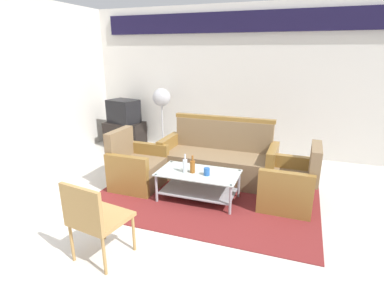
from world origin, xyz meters
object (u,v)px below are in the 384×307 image
object	(u,v)px
coffee_table	(198,182)
television	(124,111)
bottle_brown	(192,166)
cup	(207,172)
armchair_left	(137,168)
tv_stand	(125,134)
couch	(218,160)
pedestal_fan	(162,101)
armchair_right	(290,185)
bottle_clear	(185,165)
wicker_chair	(94,216)

from	to	relation	value
coffee_table	television	size ratio (longest dim) A/B	1.59
bottle_brown	cup	distance (m)	0.21
armchair_left	tv_stand	bearing A→B (deg)	-143.27
couch	coffee_table	bearing A→B (deg)	86.62
coffee_table	tv_stand	xyz separation A→B (m)	(-2.31, 1.89, -0.01)
couch	television	world-z (taller)	television
pedestal_fan	coffee_table	bearing A→B (deg)	-53.43
armchair_left	armchair_right	world-z (taller)	same
couch	cup	xyz separation A→B (m)	(0.08, -0.89, 0.14)
armchair_left	tv_stand	distance (m)	2.19
armchair_left	coffee_table	size ratio (longest dim) A/B	0.77
armchair_left	bottle_clear	distance (m)	0.90
armchair_right	pedestal_fan	distance (m)	3.20
coffee_table	pedestal_fan	world-z (taller)	pedestal_fan
armchair_right	coffee_table	size ratio (longest dim) A/B	0.77
armchair_left	television	distance (m)	2.24
couch	bottle_clear	world-z (taller)	couch
couch	pedestal_fan	size ratio (longest dim) A/B	1.42
coffee_table	pedestal_fan	xyz separation A→B (m)	(-1.44, 1.94, 0.74)
couch	coffee_table	size ratio (longest dim) A/B	1.64
coffee_table	armchair_left	bearing A→B (deg)	172.92
armchair_left	coffee_table	bearing A→B (deg)	83.52
bottle_brown	coffee_table	bearing A→B (deg)	28.33
armchair_left	bottle_brown	bearing A→B (deg)	80.76
tv_stand	armchair_right	bearing A→B (deg)	-25.02
television	pedestal_fan	distance (m)	0.91
cup	television	world-z (taller)	television
coffee_table	wicker_chair	distance (m)	1.67
coffee_table	television	distance (m)	3.03
tv_stand	wicker_chair	size ratio (longest dim) A/B	0.95
armchair_right	wicker_chair	bearing A→B (deg)	137.98
bottle_clear	television	distance (m)	2.91
bottle_brown	cup	bearing A→B (deg)	-6.05
bottle_brown	pedestal_fan	bearing A→B (deg)	124.68
tv_stand	couch	bearing A→B (deg)	-24.18
couch	television	bearing A→B (deg)	-23.72
armchair_left	tv_stand	size ratio (longest dim) A/B	1.06
armchair_right	bottle_clear	size ratio (longest dim) A/B	3.27
tv_stand	wicker_chair	xyz separation A→B (m)	(1.81, -3.46, 0.23)
coffee_table	bottle_clear	bearing A→B (deg)	-160.07
cup	television	bearing A→B (deg)	141.39
armchair_left	cup	xyz separation A→B (m)	(1.16, -0.19, 0.17)
couch	bottle_brown	distance (m)	0.90
couch	wicker_chair	world-z (taller)	couch
cup	wicker_chair	world-z (taller)	wicker_chair
cup	tv_stand	distance (m)	3.14
television	cup	bearing A→B (deg)	155.84
cup	couch	bearing A→B (deg)	95.15
coffee_table	wicker_chair	xyz separation A→B (m)	(-0.51, -1.57, 0.22)
armchair_left	wicker_chair	xyz separation A→B (m)	(0.52, -1.70, 0.21)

